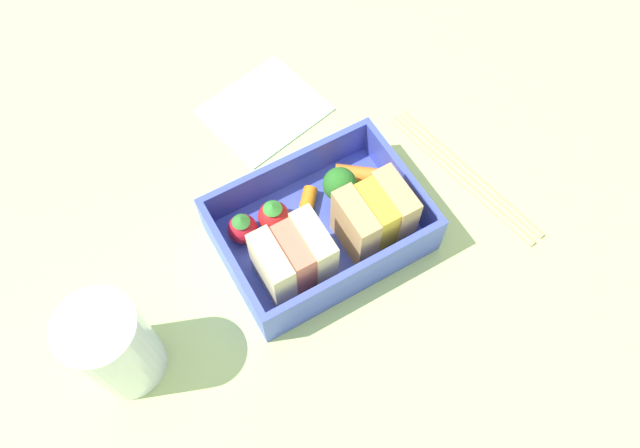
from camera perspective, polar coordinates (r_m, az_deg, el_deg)
ground_plane at (r=56.96cm, az=0.00°, el=-1.74°), size 120.00×120.00×2.00cm
bento_tray at (r=55.52cm, az=0.00°, el=-1.01°), size 17.27×12.44×1.20cm
bento_rim at (r=53.29cm, az=0.00°, el=0.21°), size 17.27×12.44×3.84cm
sandwich_left at (r=52.45cm, az=4.97°, el=0.64°), size 5.72×4.79×6.03cm
sandwich_center_left at (r=50.57cm, az=-2.45°, el=-3.21°), size 5.72×4.79×6.03cm
carrot_stick_left at (r=57.14cm, az=4.05°, el=4.47°), size 5.16×4.48×1.56cm
broccoli_floret at (r=54.36cm, az=1.81°, el=3.58°), size 3.03×3.03×4.23cm
carrot_stick_far_left at (r=55.38cm, az=-1.45°, el=1.44°), size 3.53×3.78×1.31cm
strawberry_far_left at (r=54.19cm, az=-4.27°, el=0.76°), size 2.77×2.77×3.37cm
strawberry_left at (r=53.95cm, az=-7.10°, el=-0.39°), size 2.62×2.62×3.22cm
chopstick_pair at (r=60.59cm, az=13.07°, el=4.53°), size 5.16×18.29×0.70cm
drinking_glass at (r=49.85cm, az=-18.39°, el=-10.58°), size 6.00×6.00×9.52cm
folded_napkin at (r=63.86cm, az=-5.09°, el=10.40°), size 12.48×11.53×0.40cm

